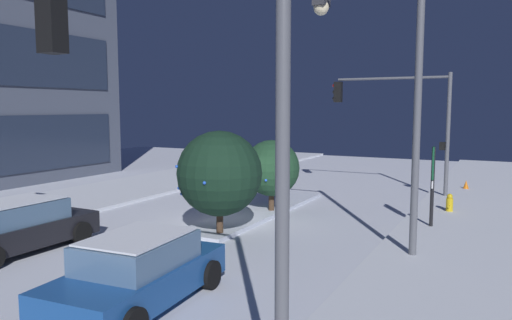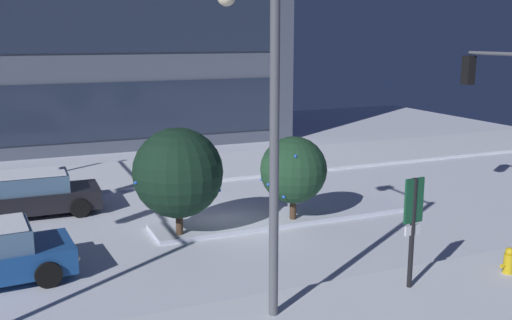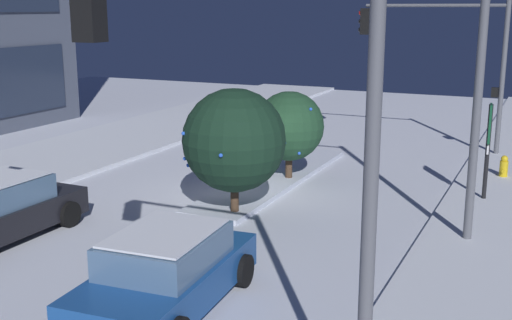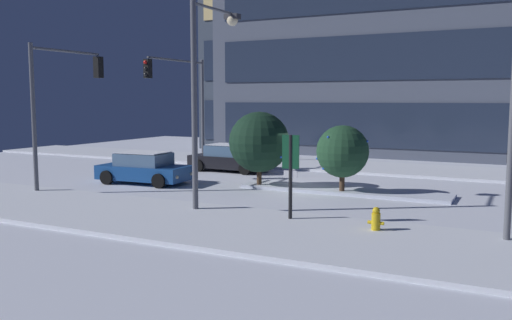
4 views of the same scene
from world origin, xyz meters
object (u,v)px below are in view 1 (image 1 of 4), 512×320
at_px(car_near, 138,272).
at_px(parking_info_sign, 433,177).
at_px(traffic_light_corner_near_right, 398,111).
at_px(construction_cone, 466,186).
at_px(traffic_light_corner_near_left, 171,90).
at_px(decorated_tree_left_of_median, 219,173).
at_px(street_lamp_arched, 386,82).
at_px(decorated_tree_median, 272,168).
at_px(car_far, 18,227).
at_px(fire_hydrant, 449,205).

bearing_deg(car_near, parking_info_sign, -29.74).
bearing_deg(traffic_light_corner_near_right, construction_cone, -138.49).
distance_m(car_near, traffic_light_corner_near_left, 5.05).
distance_m(decorated_tree_left_of_median, construction_cone, 14.49).
bearing_deg(street_lamp_arched, construction_cone, -96.05).
bearing_deg(parking_info_sign, decorated_tree_median, -4.53).
distance_m(traffic_light_corner_near_left, parking_info_sign, 12.13).
bearing_deg(traffic_light_corner_near_left, car_near, -40.28).
relative_size(car_near, car_far, 0.99).
xyz_separation_m(traffic_light_corner_near_left, decorated_tree_median, (11.52, 4.01, -2.57)).
bearing_deg(traffic_light_corner_near_left, fire_hydrant, -98.52).
height_order(parking_info_sign, construction_cone, parking_info_sign).
height_order(traffic_light_corner_near_left, fire_hydrant, traffic_light_corner_near_left).
relative_size(fire_hydrant, construction_cone, 1.50).
bearing_deg(street_lamp_arched, decorated_tree_median, -34.31).
height_order(car_near, car_far, same).
relative_size(car_far, decorated_tree_left_of_median, 1.33).
relative_size(car_near, street_lamp_arched, 0.62).
height_order(car_near, fire_hydrant, car_near).
relative_size(parking_info_sign, construction_cone, 5.15).
distance_m(traffic_light_corner_near_right, decorated_tree_median, 7.68).
xyz_separation_m(car_near, construction_cone, (18.33, -4.98, -0.44)).
xyz_separation_m(traffic_light_corner_near_right, fire_hydrant, (-3.47, -2.73, -3.59)).
relative_size(traffic_light_corner_near_left, decorated_tree_median, 2.17).
height_order(fire_hydrant, decorated_tree_median, decorated_tree_median).
distance_m(traffic_light_corner_near_right, decorated_tree_left_of_median, 11.09).
relative_size(car_near, construction_cone, 8.20).
bearing_deg(car_far, fire_hydrant, 136.71).
distance_m(car_near, traffic_light_corner_near_right, 16.25).
height_order(traffic_light_corner_near_right, decorated_tree_median, traffic_light_corner_near_right).
bearing_deg(construction_cone, car_far, 147.72).
bearing_deg(street_lamp_arched, traffic_light_corner_near_left, 82.39).
xyz_separation_m(car_near, traffic_light_corner_near_left, (-2.25, -2.66, 3.65)).
xyz_separation_m(car_near, decorated_tree_left_of_median, (5.41, 1.34, 1.34)).
distance_m(parking_info_sign, construction_cone, 9.01).
relative_size(street_lamp_arched, fire_hydrant, 8.90).
height_order(fire_hydrant, construction_cone, fire_hydrant).
height_order(car_near, street_lamp_arched, street_lamp_arched).
bearing_deg(traffic_light_corner_near_left, traffic_light_corner_near_right, -88.24).
xyz_separation_m(car_near, street_lamp_arched, (5.85, -3.71, 4.11)).
bearing_deg(parking_info_sign, car_far, 31.81).
xyz_separation_m(traffic_light_corner_near_left, street_lamp_arched, (8.10, -1.05, 0.46)).
bearing_deg(decorated_tree_median, fire_hydrant, -63.94).
xyz_separation_m(street_lamp_arched, fire_hydrant, (6.46, -1.13, -4.42)).
xyz_separation_m(traffic_light_corner_near_right, parking_info_sign, (-6.32, -2.44, -2.18)).
bearing_deg(traffic_light_corner_near_right, decorated_tree_left_of_median, 71.64).
bearing_deg(parking_info_sign, construction_cone, -99.10).
distance_m(fire_hydrant, parking_info_sign, 3.19).
relative_size(traffic_light_corner_near_left, decorated_tree_left_of_median, 1.83).
bearing_deg(construction_cone, fire_hydrant, 178.58).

